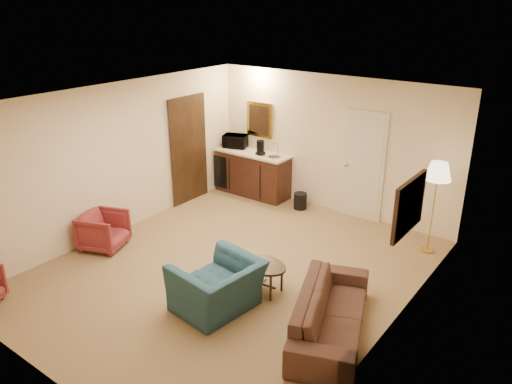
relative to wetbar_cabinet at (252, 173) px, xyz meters
The scene contains 11 objects.
ground 3.21m from the wetbar_cabinet, 58.76° to the right, with size 6.00×6.00×0.00m, color #896346.
room_walls 2.79m from the wetbar_cabinet, 51.47° to the right, with size 5.02×6.01×2.61m.
wetbar_cabinet is the anchor object (origin of this frame).
sofa 4.80m from the wetbar_cabinet, 41.39° to the right, with size 1.98×0.58×0.78m, color black.
teal_armchair 4.21m from the wetbar_cabinet, 59.29° to the right, with size 1.06×0.69×0.93m, color #1E414B.
rose_chair_near 3.45m from the wetbar_cabinet, 98.35° to the right, with size 0.66×0.62×0.68m, color maroon.
coffee_table 3.76m from the wetbar_cabinet, 51.11° to the right, with size 0.76×0.52×0.44m, color #311D10.
floor_lamp 3.88m from the wetbar_cabinet, ahead, with size 0.41×0.41×1.53m, color #B7943D.
waste_bin 1.27m from the wetbar_cabinet, ahead, with size 0.26×0.26×0.32m, color black.
microwave 0.81m from the wetbar_cabinet, behind, with size 0.50×0.27×0.34m, color black.
coffee_maker 0.65m from the wetbar_cabinet, ahead, with size 0.16×0.16×0.29m, color black.
Camera 1 is at (4.29, -5.13, 3.90)m, focal length 35.00 mm.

